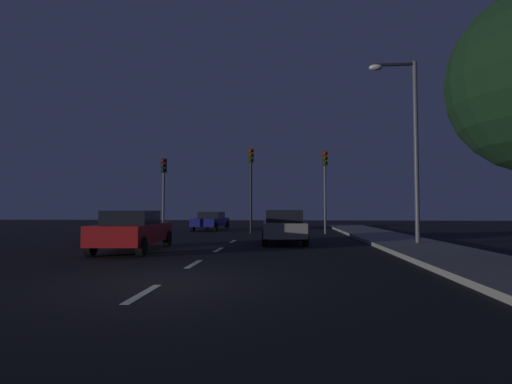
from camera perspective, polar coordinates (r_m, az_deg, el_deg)
ground_plane at (r=15.31m, az=-5.08°, el=-8.13°), size 80.00×80.00×0.00m
sidewalk_curb_right at (r=15.88m, az=22.93°, el=-7.46°), size 3.00×40.00×0.15m
lane_stripe_nearest at (r=7.43m, az=-16.09°, el=-13.97°), size 0.16×1.60×0.01m
lane_stripe_second at (r=11.02m, az=-8.99°, el=-10.26°), size 0.16×1.60×0.01m
lane_stripe_third at (r=14.72m, az=-5.48°, el=-8.33°), size 0.16×1.60×0.01m
lane_stripe_fourth at (r=18.46m, az=-3.40°, el=-7.17°), size 0.16×1.60×0.01m
traffic_signal_left at (r=25.73m, az=-13.26°, el=1.62°), size 0.32×0.38×4.75m
traffic_signal_center at (r=24.63m, az=-0.73°, el=2.61°), size 0.32×0.38×5.33m
traffic_signal_right at (r=24.62m, az=9.97°, el=2.31°), size 0.32×0.38×5.10m
car_stopped_ahead at (r=17.45m, az=4.00°, el=-4.98°), size 2.04×4.15×1.47m
car_adjacent_lane at (r=14.77m, az=-17.41°, el=-5.31°), size 2.08×4.51×1.45m
car_oncoming_far at (r=28.71m, az=-6.56°, el=-4.13°), size 2.13×4.69×1.33m
street_lamp_right at (r=17.40m, az=21.28°, el=7.72°), size 1.94×0.36×7.59m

